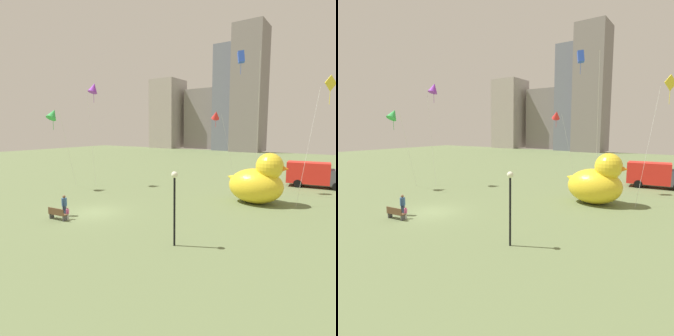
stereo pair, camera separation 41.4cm
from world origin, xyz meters
The scene contains 13 objects.
ground_plane centered at (0.00, 0.00, 0.00)m, with size 140.00×140.00×0.00m, color #637448.
park_bench centered at (-0.80, -2.74, 0.47)m, with size 1.58×0.59×0.90m.
person_adult centered at (-1.20, -1.79, 0.89)m, with size 0.40×0.40×1.62m.
person_child centered at (-0.28, -2.23, 0.50)m, with size 0.22×0.22×0.90m.
giant_inflatable_duck centered at (10.15, 10.13, 1.96)m, with size 5.55×3.56×4.60m.
lamppost centered at (8.92, -2.05, 2.99)m, with size 0.37×0.37×4.31m.
box_truck centered at (13.57, 20.99, 1.45)m, with size 6.43×2.86×2.85m.
city_skyline centered at (-21.46, 72.74, 14.79)m, with size 39.09×13.98×36.20m.
kite_green centered at (-10.54, 4.25, 8.25)m, with size 2.80×2.98×9.02m.
kite_red centered at (0.64, 22.22, 8.58)m, with size 3.13×3.99×9.36m.
kite_blue centered at (6.96, 13.83, 13.74)m, with size 2.78×3.64×14.45m.
kite_yellow centered at (15.11, 11.60, 9.86)m, with size 2.30×2.82×10.94m.
kite_purple centered at (-8.63, 8.44, 11.34)m, with size 1.29×1.53×12.06m.
Camera 2 is at (17.59, -15.25, 6.64)m, focal length 30.79 mm.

